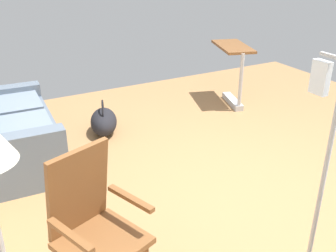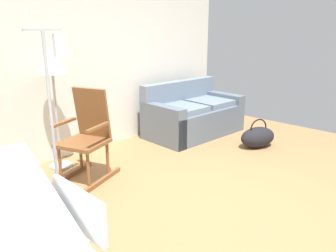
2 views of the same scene
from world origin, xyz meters
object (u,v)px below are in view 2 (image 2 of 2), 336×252
object	(u,v)px
couch	(193,116)
duffel_bag	(258,137)
rocking_chair	(87,137)
iv_pole	(62,215)
floor_lamp	(52,69)

from	to	relation	value
couch	duffel_bag	xyz separation A→B (m)	(0.16, -1.11, -0.15)
rocking_chair	iv_pole	distance (m)	1.28
floor_lamp	duffel_bag	size ratio (longest dim) A/B	2.33
couch	floor_lamp	distance (m)	2.43
duffel_bag	iv_pole	size ratio (longest dim) A/B	0.38
couch	duffel_bag	size ratio (longest dim) A/B	2.57
couch	iv_pole	world-z (taller)	iv_pole
couch	rocking_chair	size ratio (longest dim) A/B	1.56
rocking_chair	floor_lamp	xyz separation A→B (m)	(-0.07, 0.53, 0.72)
rocking_chair	iv_pole	size ratio (longest dim) A/B	0.62
floor_lamp	duffel_bag	distance (m)	2.98
couch	rocking_chair	xyz separation A→B (m)	(-2.16, -0.23, 0.20)
floor_lamp	iv_pole	distance (m)	1.92
duffel_bag	iv_pole	bearing A→B (deg)	-179.03
iv_pole	rocking_chair	bearing A→B (deg)	47.48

